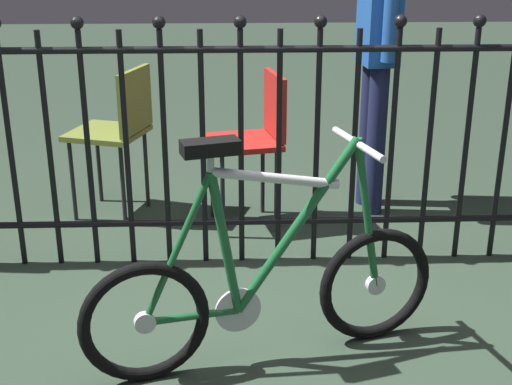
{
  "coord_description": "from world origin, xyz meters",
  "views": [
    {
      "loc": [
        -0.08,
        -2.54,
        1.59
      ],
      "look_at": [
        0.02,
        0.21,
        0.55
      ],
      "focal_mm": 49.76,
      "sensor_mm": 36.0,
      "label": 1
    }
  ],
  "objects_px": {
    "bicycle": "(265,287)",
    "chair_red": "(256,132)",
    "chair_olive": "(119,125)",
    "person_visitor": "(378,32)"
  },
  "relations": [
    {
      "from": "chair_red",
      "to": "chair_olive",
      "type": "bearing_deg",
      "value": 167.99
    },
    {
      "from": "chair_olive",
      "to": "person_visitor",
      "type": "distance_m",
      "value": 1.54
    },
    {
      "from": "chair_olive",
      "to": "person_visitor",
      "type": "bearing_deg",
      "value": 2.13
    },
    {
      "from": "bicycle",
      "to": "chair_red",
      "type": "xyz_separation_m",
      "value": [
        0.02,
        1.34,
        0.23
      ]
    },
    {
      "from": "bicycle",
      "to": "chair_red",
      "type": "relative_size",
      "value": 1.61
    },
    {
      "from": "bicycle",
      "to": "person_visitor",
      "type": "height_order",
      "value": "person_visitor"
    },
    {
      "from": "person_visitor",
      "to": "chair_red",
      "type": "bearing_deg",
      "value": -162.37
    },
    {
      "from": "chair_olive",
      "to": "chair_red",
      "type": "xyz_separation_m",
      "value": [
        0.77,
        -0.16,
        -0.0
      ]
    },
    {
      "from": "bicycle",
      "to": "chair_olive",
      "type": "relative_size",
      "value": 1.59
    },
    {
      "from": "bicycle",
      "to": "person_visitor",
      "type": "bearing_deg",
      "value": 65.77
    }
  ]
}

